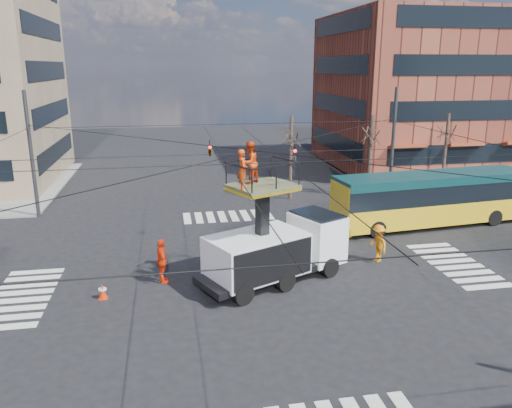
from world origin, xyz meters
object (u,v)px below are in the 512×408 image
object	(u,v)px
city_bus	(432,198)
traffic_cone	(103,291)
worker_ground	(162,261)
flagger	(378,243)
utility_truck	(277,237)

from	to	relation	value
city_bus	traffic_cone	bearing A→B (deg)	-166.00
worker_ground	flagger	distance (m)	10.52
worker_ground	traffic_cone	bearing A→B (deg)	104.44
utility_truck	worker_ground	bearing A→B (deg)	148.25
city_bus	traffic_cone	world-z (taller)	city_bus
utility_truck	city_bus	size ratio (longest dim) A/B	0.59
traffic_cone	worker_ground	world-z (taller)	worker_ground
city_bus	worker_ground	bearing A→B (deg)	-166.86
city_bus	flagger	bearing A→B (deg)	-144.40
city_bus	flagger	xyz separation A→B (m)	(-5.53, -4.93, -0.78)
traffic_cone	flagger	bearing A→B (deg)	8.17
worker_ground	flagger	xyz separation A→B (m)	(10.50, 0.68, -0.08)
traffic_cone	worker_ground	xyz separation A→B (m)	(2.47, 1.18, 0.70)
city_bus	flagger	size ratio (longest dim) A/B	6.59
flagger	city_bus	bearing A→B (deg)	119.38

